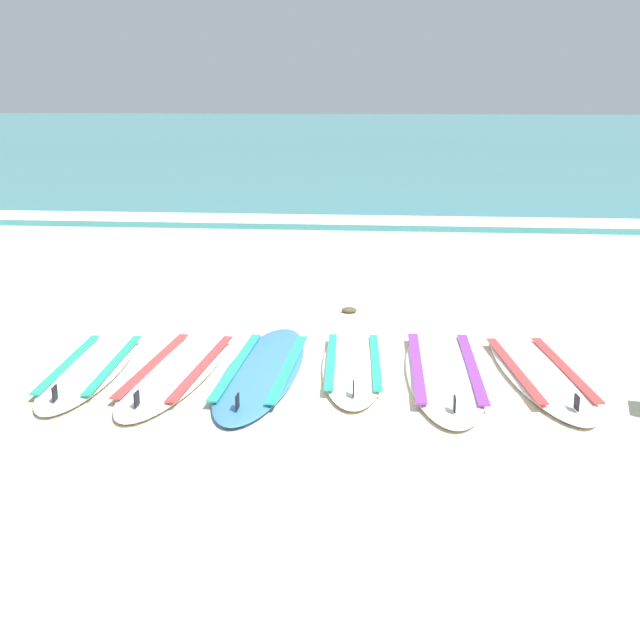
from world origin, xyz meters
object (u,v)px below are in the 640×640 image
object	(u,v)px
surfboard_0	(91,367)
surfboard_4	(444,370)
surfboard_1	(178,369)
surfboard_2	(262,370)
surfboard_3	(353,365)
surfboard_5	(539,372)

from	to	relation	value
surfboard_0	surfboard_4	distance (m)	2.97
surfboard_1	surfboard_0	bearing A→B (deg)	-178.47
surfboard_1	surfboard_2	distance (m)	0.71
surfboard_0	surfboard_3	size ratio (longest dim) A/B	1.04
surfboard_3	surfboard_4	world-z (taller)	same
surfboard_0	surfboard_3	xyz separation A→B (m)	(2.20, 0.27, 0.00)
surfboard_5	surfboard_2	bearing A→B (deg)	-176.19
surfboard_3	surfboard_5	distance (m)	1.54
surfboard_2	surfboard_4	xyz separation A→B (m)	(1.51, 0.14, -0.00)
surfboard_1	surfboard_3	world-z (taller)	same
surfboard_1	surfboard_2	world-z (taller)	same
surfboard_4	surfboard_2	bearing A→B (deg)	-174.76
surfboard_0	surfboard_1	xyz separation A→B (m)	(0.74, 0.02, -0.00)
surfboard_2	surfboard_5	xyz separation A→B (m)	(2.29, 0.15, 0.00)
surfboard_1	surfboard_2	xyz separation A→B (m)	(0.71, 0.04, -0.00)
surfboard_2	surfboard_1	bearing A→B (deg)	-177.10
surfboard_1	surfboard_4	distance (m)	2.23
surfboard_1	surfboard_3	xyz separation A→B (m)	(1.46, 0.25, 0.00)
surfboard_4	surfboard_0	bearing A→B (deg)	-176.24
surfboard_1	surfboard_2	size ratio (longest dim) A/B	0.98
surfboard_2	surfboard_3	world-z (taller)	same
surfboard_2	surfboard_3	xyz separation A→B (m)	(0.75, 0.21, 0.00)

